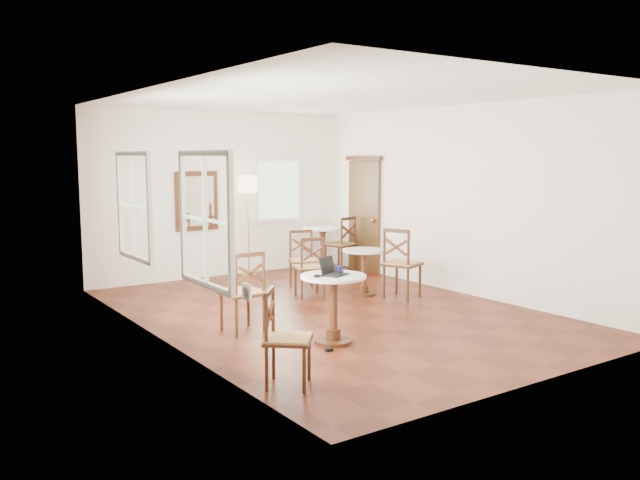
% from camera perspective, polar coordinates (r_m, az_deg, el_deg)
% --- Properties ---
extents(ground, '(7.00, 7.00, 0.00)m').
position_cam_1_polar(ground, '(9.37, 1.04, -6.27)').
color(ground, '#4F1C0D').
rests_on(ground, ground).
extents(room_shell, '(5.02, 7.02, 3.01)m').
position_cam_1_polar(room_shell, '(9.30, -0.21, 5.40)').
color(room_shell, white).
rests_on(room_shell, ground).
extents(cafe_table_near, '(0.77, 0.77, 0.82)m').
position_cam_1_polar(cafe_table_near, '(7.75, 1.16, -5.33)').
color(cafe_table_near, '#402110').
rests_on(cafe_table_near, ground).
extents(cafe_table_mid, '(0.69, 0.69, 0.73)m').
position_cam_1_polar(cafe_table_mid, '(10.44, 3.81, -2.35)').
color(cafe_table_mid, '#402110').
rests_on(cafe_table_mid, ground).
extents(cafe_table_back, '(0.78, 0.78, 0.83)m').
position_cam_1_polar(cafe_table_back, '(12.66, 0.24, -0.34)').
color(cafe_table_back, '#402110').
rests_on(cafe_table_back, ground).
extents(chair_near_a, '(0.49, 0.49, 1.03)m').
position_cam_1_polar(chair_near_a, '(8.28, -6.66, -4.50)').
color(chair_near_a, '#402110').
rests_on(chair_near_a, ground).
extents(chair_near_b, '(0.61, 0.61, 0.94)m').
position_cam_1_polar(chair_near_b, '(6.36, -3.00, -8.49)').
color(chair_near_b, '#402110').
rests_on(chair_near_b, ground).
extents(chair_mid_a, '(0.54, 0.54, 0.95)m').
position_cam_1_polar(chair_mid_a, '(10.27, -0.89, -2.35)').
color(chair_mid_a, '#402110').
rests_on(chair_mid_a, ground).
extents(chair_mid_b, '(0.65, 0.65, 1.10)m').
position_cam_1_polar(chair_mid_b, '(10.28, 7.07, -2.00)').
color(chair_mid_b, '#402110').
rests_on(chair_mid_b, ground).
extents(chair_back_a, '(0.59, 0.59, 1.05)m').
position_cam_1_polar(chair_back_a, '(12.58, 1.85, -0.34)').
color(chair_back_a, '#402110').
rests_on(chair_back_a, ground).
extents(chair_back_b, '(0.57, 0.57, 0.97)m').
position_cam_1_polar(chair_back_b, '(10.92, -1.46, -1.73)').
color(chair_back_b, '#402110').
rests_on(chair_back_b, ground).
extents(floor_lamp, '(0.36, 0.36, 1.85)m').
position_cam_1_polar(floor_lamp, '(12.00, -6.28, 4.27)').
color(floor_lamp, '#BF8C3F').
rests_on(floor_lamp, ground).
extents(laptop, '(0.36, 0.34, 0.21)m').
position_cam_1_polar(laptop, '(7.69, 1.00, -2.67)').
color(laptop, black).
rests_on(laptop, cafe_table_near).
extents(mouse, '(0.11, 0.08, 0.04)m').
position_cam_1_polar(mouse, '(7.55, -0.27, -3.11)').
color(mouse, black).
rests_on(mouse, cafe_table_near).
extents(navy_mug, '(0.12, 0.08, 0.10)m').
position_cam_1_polar(navy_mug, '(7.76, 1.68, -2.61)').
color(navy_mug, black).
rests_on(navy_mug, cafe_table_near).
extents(water_glass, '(0.06, 0.06, 0.10)m').
position_cam_1_polar(water_glass, '(7.88, 0.90, -2.44)').
color(water_glass, white).
rests_on(water_glass, cafe_table_near).
extents(power_adapter, '(0.09, 0.05, 0.03)m').
position_cam_1_polar(power_adapter, '(7.56, 0.78, -9.49)').
color(power_adapter, black).
rests_on(power_adapter, ground).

